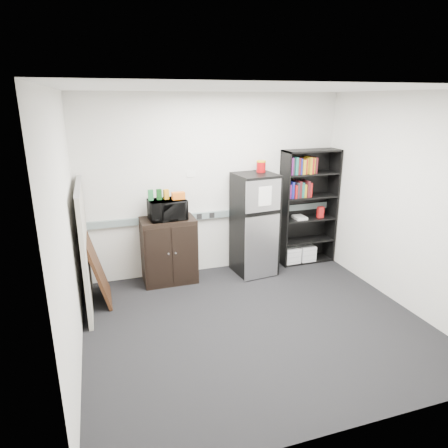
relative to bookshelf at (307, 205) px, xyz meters
name	(u,v)px	position (x,y,z in m)	size (l,w,h in m)	color
floor	(256,323)	(-1.51, -1.57, -0.97)	(4.00, 4.00, 0.00)	black
wall_back	(214,185)	(-1.51, 0.18, 0.38)	(4.00, 0.02, 2.70)	silver
wall_right	(405,203)	(0.49, -1.57, 0.38)	(0.02, 3.50, 2.70)	silver
wall_left	(67,235)	(-3.51, -1.57, 0.38)	(0.02, 3.50, 2.70)	silver
ceiling	(262,89)	(-1.51, -1.57, 1.73)	(4.00, 3.50, 0.02)	white
electrical_raceway	(215,215)	(-1.51, 0.15, -0.07)	(3.92, 0.05, 0.10)	slate
wall_note	(191,174)	(-1.86, 0.18, 0.58)	(0.14, 0.00, 0.10)	white
bookshelf	(307,205)	(0.00, 0.00, 0.00)	(0.90, 0.34, 1.85)	black
cubicle_partition	(85,248)	(-3.41, -0.49, -0.16)	(0.06, 1.30, 1.62)	#A19D8F
cabinet	(169,250)	(-2.27, -0.07, -0.49)	(0.77, 0.51, 0.96)	black
microwave	(167,210)	(-2.27, -0.08, 0.14)	(0.51, 0.35, 0.28)	black
snack_box_a	(151,195)	(-2.49, -0.05, 0.35)	(0.07, 0.05, 0.15)	#1C6230
snack_box_b	(159,194)	(-2.37, -0.05, 0.35)	(0.07, 0.05, 0.15)	#0D3B11
snack_box_c	(166,194)	(-2.27, -0.05, 0.35)	(0.07, 0.05, 0.14)	#C58412
snack_bag	(178,196)	(-2.11, -0.10, 0.33)	(0.18, 0.10, 0.10)	orange
refrigerator	(255,224)	(-0.96, -0.15, -0.20)	(0.64, 0.67, 1.55)	black
coffee_can	(261,166)	(-0.83, -0.02, 0.68)	(0.14, 0.14, 0.19)	#A8070A
framed_poster	(98,269)	(-3.28, -0.39, -0.52)	(0.27, 0.70, 0.89)	black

